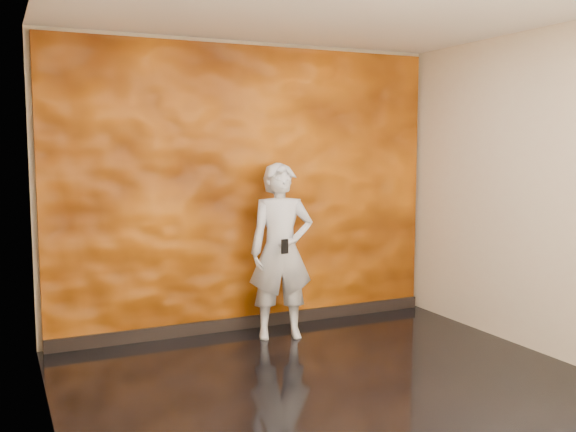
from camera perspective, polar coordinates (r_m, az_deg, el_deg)
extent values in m
cube|color=black|center=(4.85, 5.52, -15.62)|extent=(4.00, 4.00, 0.01)
cube|color=#C3AF96|center=(6.32, -3.53, 2.62)|extent=(4.00, 0.02, 2.80)
cube|color=#C3AF96|center=(3.91, -20.48, 0.02)|extent=(0.02, 4.00, 2.80)
cube|color=#C3AF96|center=(5.79, 23.04, 1.81)|extent=(0.02, 4.00, 2.80)
cube|color=orange|center=(6.28, -3.40, 2.42)|extent=(3.90, 0.06, 2.75)
cube|color=black|center=(6.47, -3.19, -9.36)|extent=(3.90, 0.04, 0.12)
imported|color=#949AA2|center=(5.99, -0.62, -3.13)|extent=(0.68, 0.54, 1.64)
cube|color=black|center=(5.73, -0.29, -2.73)|extent=(0.07, 0.03, 0.13)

